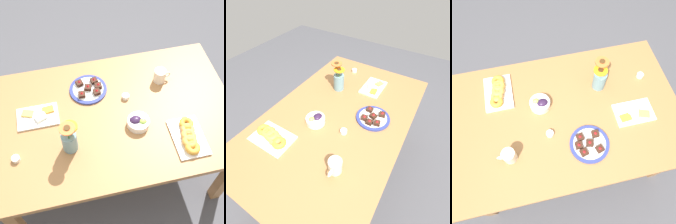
# 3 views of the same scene
# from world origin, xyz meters

# --- Properties ---
(ground_plane) EXTENTS (6.00, 6.00, 0.00)m
(ground_plane) POSITION_xyz_m (0.00, 0.00, 0.00)
(ground_plane) COLOR #4C4C51
(dining_table) EXTENTS (1.60, 1.00, 0.74)m
(dining_table) POSITION_xyz_m (0.00, 0.00, 0.65)
(dining_table) COLOR #9E6B3D
(dining_table) RESTS_ON ground_plane
(coffee_mug) EXTENTS (0.12, 0.08, 0.10)m
(coffee_mug) POSITION_xyz_m (0.38, 0.22, 0.79)
(coffee_mug) COLOR silver
(coffee_mug) RESTS_ON dining_table
(grape_bowl) EXTENTS (0.14, 0.14, 0.07)m
(grape_bowl) POSITION_xyz_m (0.14, -0.10, 0.77)
(grape_bowl) COLOR white
(grape_bowl) RESTS_ON dining_table
(cheese_platter) EXTENTS (0.26, 0.17, 0.03)m
(cheese_platter) POSITION_xyz_m (-0.46, 0.09, 0.75)
(cheese_platter) COLOR white
(cheese_platter) RESTS_ON dining_table
(croissant_platter) EXTENTS (0.19, 0.28, 0.05)m
(croissant_platter) POSITION_xyz_m (0.41, -0.27, 0.76)
(croissant_platter) COLOR white
(croissant_platter) RESTS_ON dining_table
(jam_cup_honey) EXTENTS (0.05, 0.05, 0.03)m
(jam_cup_honey) POSITION_xyz_m (-0.61, -0.18, 0.76)
(jam_cup_honey) COLOR white
(jam_cup_honey) RESTS_ON dining_table
(jam_cup_berry) EXTENTS (0.05, 0.05, 0.03)m
(jam_cup_berry) POSITION_xyz_m (0.12, 0.12, 0.76)
(jam_cup_berry) COLOR white
(jam_cup_berry) RESTS_ON dining_table
(dessert_plate) EXTENTS (0.25, 0.25, 0.05)m
(dessert_plate) POSITION_xyz_m (-0.11, 0.24, 0.75)
(dessert_plate) COLOR navy
(dessert_plate) RESTS_ON dining_table
(flower_vase) EXTENTS (0.11, 0.12, 0.25)m
(flower_vase) POSITION_xyz_m (-0.29, -0.17, 0.83)
(flower_vase) COLOR #6B939E
(flower_vase) RESTS_ON dining_table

